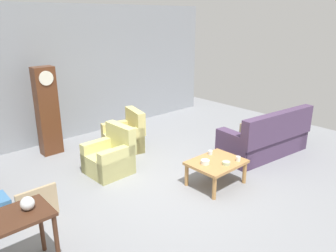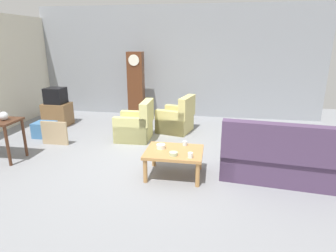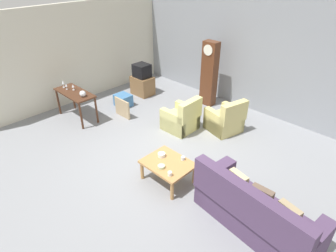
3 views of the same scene
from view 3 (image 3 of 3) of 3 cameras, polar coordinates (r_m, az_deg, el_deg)
The scene contains 21 objects.
ground_plane at distance 6.62m, azimuth -0.33°, elevation -6.37°, with size 10.40×10.40×0.00m, color gray.
garage_door_wall at distance 8.57m, azimuth 17.24°, elevation 13.24°, with size 8.40×0.16×3.20m, color gray.
pegboard_wall_left at distance 9.28m, azimuth -17.85°, elevation 13.40°, with size 0.12×6.40×2.88m, color beige.
couch_floral at distance 5.15m, azimuth 16.76°, elevation -16.02°, with size 2.18×1.11×1.04m.
armchair_olive_near at distance 7.52m, azimuth 2.70°, elevation 1.37°, with size 0.81×0.78×0.92m.
armchair_olive_far at distance 7.60m, azimuth 11.26°, elevation 1.08°, with size 0.95×0.93×0.92m.
coffee_table_wood at distance 5.79m, azimuth -0.01°, elevation -7.78°, with size 0.96×0.76×0.46m.
console_table_dark at distance 8.28m, azimuth -17.92°, elevation 5.66°, with size 1.30×0.56×0.80m.
grandfather_clock at distance 8.71m, azimuth 8.18°, elevation 10.17°, with size 0.44×0.30×1.93m.
tv_stand_cabinet at distance 9.58m, azimuth -5.06°, elevation 8.00°, with size 0.68×0.52×0.60m, color brown.
tv_crt at distance 9.39m, azimuth -5.20°, elevation 10.87°, with size 0.48×0.44×0.42m, color black.
framed_picture_leaning at distance 8.26m, azimuth -9.04°, elevation 3.52°, with size 0.60×0.05×0.53m, color tan.
storage_box_blue at distance 8.91m, azimuth -8.86°, elevation 5.06°, with size 0.48×0.41×0.36m, color teal.
glass_dome_cloche at distance 7.87m, azimuth -16.55°, elevation 6.16°, with size 0.16×0.16×0.16m, color silver.
cup_white_porcelain at distance 5.42m, azimuth 0.36°, elevation -9.44°, with size 0.08×0.08×0.09m, color white.
cup_blue_rimmed at distance 5.81m, azimuth 2.98°, elevation -6.40°, with size 0.08×0.08×0.07m, color silver.
bowl_white_stacked at distance 5.89m, azimuth -1.28°, elevation -5.72°, with size 0.15×0.15×0.08m, color white.
bowl_shallow_green at distance 5.61m, azimuth -1.34°, elevation -8.04°, with size 0.14×0.14×0.05m, color #B2C69E.
wine_glass_tall at distance 8.57m, azimuth -20.07°, elevation 8.02°, with size 0.07×0.07×0.21m.
wine_glass_mid at distance 8.43m, azimuth -19.50°, elevation 7.52°, with size 0.06×0.06×0.17m.
wine_glass_short at distance 8.33m, azimuth -18.29°, elevation 7.45°, with size 0.07×0.07×0.17m.
Camera 3 is at (3.70, -3.75, 4.01)m, focal length 30.77 mm.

